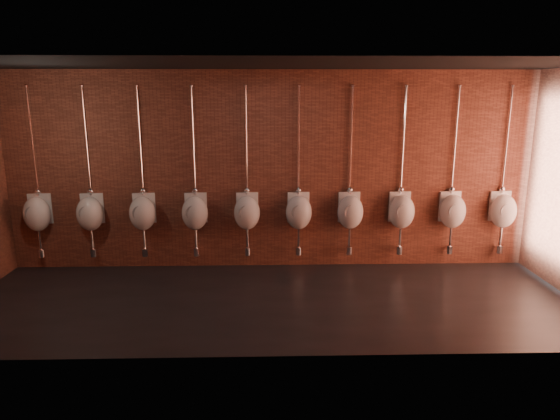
% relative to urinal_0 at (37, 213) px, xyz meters
% --- Properties ---
extents(ground, '(8.50, 8.50, 0.00)m').
position_rel_urinal_0_xyz_m(ground, '(3.75, -1.35, -0.97)').
color(ground, black).
rests_on(ground, ground).
extents(room_shell, '(8.54, 3.04, 3.22)m').
position_rel_urinal_0_xyz_m(room_shell, '(3.75, -1.35, 1.04)').
color(room_shell, black).
rests_on(room_shell, ground).
extents(urinal_0, '(0.47, 0.42, 2.72)m').
position_rel_urinal_0_xyz_m(urinal_0, '(0.00, 0.00, 0.00)').
color(urinal_0, white).
rests_on(urinal_0, ground).
extents(urinal_1, '(0.47, 0.42, 2.72)m').
position_rel_urinal_0_xyz_m(urinal_1, '(0.84, 0.00, 0.00)').
color(urinal_1, white).
rests_on(urinal_1, ground).
extents(urinal_2, '(0.47, 0.42, 2.72)m').
position_rel_urinal_0_xyz_m(urinal_2, '(1.68, 0.00, 0.00)').
color(urinal_2, white).
rests_on(urinal_2, ground).
extents(urinal_3, '(0.47, 0.42, 2.72)m').
position_rel_urinal_0_xyz_m(urinal_3, '(2.52, 0.00, 0.00)').
color(urinal_3, white).
rests_on(urinal_3, ground).
extents(urinal_4, '(0.47, 0.42, 2.72)m').
position_rel_urinal_0_xyz_m(urinal_4, '(3.36, 0.00, 0.00)').
color(urinal_4, white).
rests_on(urinal_4, ground).
extents(urinal_5, '(0.47, 0.42, 2.72)m').
position_rel_urinal_0_xyz_m(urinal_5, '(4.20, 0.00, 0.00)').
color(urinal_5, white).
rests_on(urinal_5, ground).
extents(urinal_6, '(0.47, 0.42, 2.72)m').
position_rel_urinal_0_xyz_m(urinal_6, '(5.04, 0.00, 0.00)').
color(urinal_6, white).
rests_on(urinal_6, ground).
extents(urinal_7, '(0.47, 0.42, 2.72)m').
position_rel_urinal_0_xyz_m(urinal_7, '(5.88, 0.00, 0.00)').
color(urinal_7, white).
rests_on(urinal_7, ground).
extents(urinal_8, '(0.47, 0.42, 2.72)m').
position_rel_urinal_0_xyz_m(urinal_8, '(6.72, 0.00, 0.00)').
color(urinal_8, white).
rests_on(urinal_8, ground).
extents(urinal_9, '(0.47, 0.42, 2.72)m').
position_rel_urinal_0_xyz_m(urinal_9, '(7.56, 0.00, 0.00)').
color(urinal_9, white).
rests_on(urinal_9, ground).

